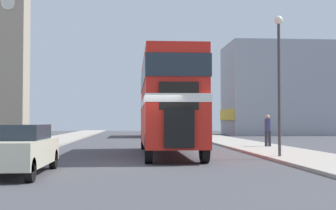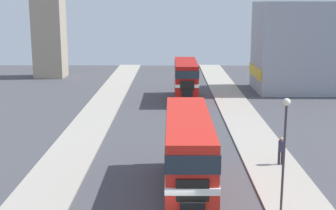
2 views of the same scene
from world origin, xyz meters
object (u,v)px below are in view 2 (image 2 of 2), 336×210
at_px(pedestrian_walking, 281,149).
at_px(street_lamp, 285,140).
at_px(double_decker_bus, 188,149).
at_px(bus_distant, 186,77).

distance_m(pedestrian_walking, street_lamp, 8.18).
distance_m(double_decker_bus, bus_distant, 26.08).
bearing_deg(street_lamp, double_decker_bus, 148.50).
bearing_deg(bus_distant, double_decker_bus, -91.46).
relative_size(double_decker_bus, street_lamp, 1.85).
relative_size(double_decker_bus, bus_distant, 1.15).
bearing_deg(pedestrian_walking, street_lamp, -102.73).
bearing_deg(street_lamp, bus_distant, 97.47).
relative_size(double_decker_bus, pedestrian_walking, 5.94).
bearing_deg(pedestrian_walking, double_decker_bus, -142.09).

